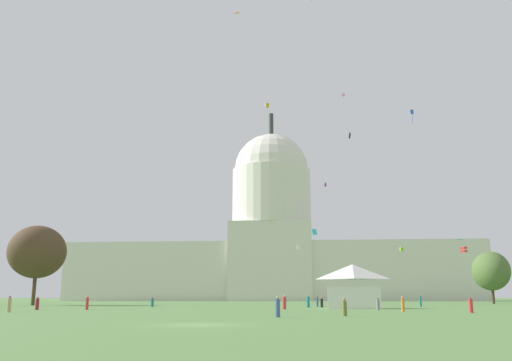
{
  "coord_description": "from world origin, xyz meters",
  "views": [
    {
      "loc": [
        6.41,
        -32.45,
        1.68
      ],
      "look_at": [
        -5.38,
        96.09,
        29.32
      ],
      "focal_mm": 37.88,
      "sensor_mm": 36.0,
      "label": 1
    }
  ],
  "objects_px": {
    "person_red_back_right": "(284,303)",
    "kite_pink_high": "(343,96)",
    "tree_east_far": "(491,271)",
    "kite_magenta_high": "(310,0)",
    "person_black_edge_west": "(322,303)",
    "kite_orange_high": "(238,16)",
    "person_teal_edge_east": "(152,302)",
    "person_tan_mid_right": "(9,305)",
    "kite_violet_mid": "(325,185)",
    "tree_west_mid": "(37,252)",
    "person_denim_aisle_center": "(317,302)",
    "person_maroon_mid_center": "(37,304)",
    "person_grey_front_right": "(378,304)",
    "kite_lime_low": "(402,249)",
    "kite_cyan_low": "(314,233)",
    "capitol_building": "(272,245)",
    "kite_black_mid": "(350,136)",
    "kite_blue_mid": "(412,113)",
    "kite_turquoise_low": "(458,241)",
    "person_red_lawn_far_left": "(87,303)",
    "person_denim_deep_crowd": "(278,308)",
    "person_olive_near_tree_east": "(344,308)",
    "person_orange_near_tree_west": "(403,305)",
    "kite_white_low": "(299,247)",
    "person_teal_near_tent": "(421,301)",
    "kite_red_low": "(464,250)",
    "event_tent": "(353,286)",
    "person_red_front_left": "(471,306)"
  },
  "relations": [
    {
      "from": "kite_white_low",
      "to": "kite_violet_mid",
      "type": "relative_size",
      "value": 1.27
    },
    {
      "from": "person_black_edge_west",
      "to": "kite_orange_high",
      "type": "bearing_deg",
      "value": -158.51
    },
    {
      "from": "kite_white_low",
      "to": "capitol_building",
      "type": "bearing_deg",
      "value": -76.4
    },
    {
      "from": "person_red_lawn_far_left",
      "to": "kite_red_low",
      "type": "distance_m",
      "value": 59.63
    },
    {
      "from": "person_red_back_right",
      "to": "kite_cyan_low",
      "type": "bearing_deg",
      "value": 89.03
    },
    {
      "from": "kite_violet_mid",
      "to": "tree_west_mid",
      "type": "bearing_deg",
      "value": 10.72
    },
    {
      "from": "kite_turquoise_low",
      "to": "kite_violet_mid",
      "type": "bearing_deg",
      "value": -112.74
    },
    {
      "from": "person_tan_mid_right",
      "to": "kite_turquoise_low",
      "type": "relative_size",
      "value": 1.09
    },
    {
      "from": "person_red_back_right",
      "to": "kite_cyan_low",
      "type": "height_order",
      "value": "kite_cyan_low"
    },
    {
      "from": "person_denim_aisle_center",
      "to": "tree_east_far",
      "type": "bearing_deg",
      "value": -162.25
    },
    {
      "from": "person_olive_near_tree_east",
      "to": "kite_cyan_low",
      "type": "height_order",
      "value": "kite_cyan_low"
    },
    {
      "from": "person_maroon_mid_center",
      "to": "kite_violet_mid",
      "type": "relative_size",
      "value": 1.94
    },
    {
      "from": "person_teal_edge_east",
      "to": "kite_turquoise_low",
      "type": "distance_m",
      "value": 61.74
    },
    {
      "from": "kite_magenta_high",
      "to": "tree_west_mid",
      "type": "bearing_deg",
      "value": -147.48
    },
    {
      "from": "person_olive_near_tree_east",
      "to": "kite_lime_low",
      "type": "relative_size",
      "value": 1.38
    },
    {
      "from": "person_grey_front_right",
      "to": "kite_lime_low",
      "type": "height_order",
      "value": "kite_lime_low"
    },
    {
      "from": "person_teal_edge_east",
      "to": "person_tan_mid_right",
      "type": "distance_m",
      "value": 30.72
    },
    {
      "from": "person_denim_aisle_center",
      "to": "person_maroon_mid_center",
      "type": "bearing_deg",
      "value": 11.16
    },
    {
      "from": "person_orange_near_tree_west",
      "to": "kite_magenta_high",
      "type": "bearing_deg",
      "value": 81.13
    },
    {
      "from": "person_teal_near_tent",
      "to": "kite_orange_high",
      "type": "xyz_separation_m",
      "value": [
        -30.66,
        7.03,
        55.52
      ]
    },
    {
      "from": "person_teal_near_tent",
      "to": "person_black_edge_west",
      "type": "height_order",
      "value": "person_teal_near_tent"
    },
    {
      "from": "person_teal_edge_east",
      "to": "kite_turquoise_low",
      "type": "bearing_deg",
      "value": -113.83
    },
    {
      "from": "person_orange_near_tree_west",
      "to": "kite_pink_high",
      "type": "height_order",
      "value": "kite_pink_high"
    },
    {
      "from": "person_red_lawn_far_left",
      "to": "kite_blue_mid",
      "type": "height_order",
      "value": "kite_blue_mid"
    },
    {
      "from": "kite_blue_mid",
      "to": "kite_turquoise_low",
      "type": "relative_size",
      "value": 1.71
    },
    {
      "from": "person_denim_deep_crowd",
      "to": "person_black_edge_west",
      "type": "relative_size",
      "value": 1.1
    },
    {
      "from": "person_denim_deep_crowd",
      "to": "kite_violet_mid",
      "type": "xyz_separation_m",
      "value": [
        6.56,
        62.78,
        22.88
      ]
    },
    {
      "from": "person_maroon_mid_center",
      "to": "person_tan_mid_right",
      "type": "xyz_separation_m",
      "value": [
        2.01,
        -9.99,
        0.07
      ]
    },
    {
      "from": "person_maroon_mid_center",
      "to": "person_black_edge_west",
      "type": "distance_m",
      "value": 39.53
    },
    {
      "from": "tree_east_far",
      "to": "kite_pink_high",
      "type": "height_order",
      "value": "kite_pink_high"
    },
    {
      "from": "person_orange_near_tree_west",
      "to": "kite_pink_high",
      "type": "relative_size",
      "value": 0.49
    },
    {
      "from": "tree_east_far",
      "to": "kite_magenta_high",
      "type": "bearing_deg",
      "value": -132.19
    },
    {
      "from": "person_teal_near_tent",
      "to": "kite_pink_high",
      "type": "distance_m",
      "value": 64.0
    },
    {
      "from": "tree_west_mid",
      "to": "kite_magenta_high",
      "type": "height_order",
      "value": "kite_magenta_high"
    },
    {
      "from": "person_red_back_right",
      "to": "kite_pink_high",
      "type": "relative_size",
      "value": 0.54
    },
    {
      "from": "tree_east_far",
      "to": "tree_west_mid",
      "type": "distance_m",
      "value": 93.67
    },
    {
      "from": "person_teal_near_tent",
      "to": "person_orange_near_tree_west",
      "type": "distance_m",
      "value": 30.78
    },
    {
      "from": "person_grey_front_right",
      "to": "kite_lime_low",
      "type": "distance_m",
      "value": 89.26
    },
    {
      "from": "event_tent",
      "to": "person_red_front_left",
      "type": "height_order",
      "value": "event_tent"
    },
    {
      "from": "person_denim_deep_crowd",
      "to": "person_red_lawn_far_left",
      "type": "bearing_deg",
      "value": -102.26
    },
    {
      "from": "event_tent",
      "to": "tree_west_mid",
      "type": "distance_m",
      "value": 59.06
    },
    {
      "from": "kite_orange_high",
      "to": "capitol_building",
      "type": "bearing_deg",
      "value": -63.49
    },
    {
      "from": "tree_west_mid",
      "to": "kite_pink_high",
      "type": "xyz_separation_m",
      "value": [
        59.35,
        34.08,
        41.16
      ]
    },
    {
      "from": "person_grey_front_right",
      "to": "kite_orange_high",
      "type": "relative_size",
      "value": 1.12
    },
    {
      "from": "person_maroon_mid_center",
      "to": "person_black_edge_west",
      "type": "xyz_separation_m",
      "value": [
        35.19,
        18.01,
        -0.02
      ]
    },
    {
      "from": "kite_blue_mid",
      "to": "kite_black_mid",
      "type": "bearing_deg",
      "value": 61.38
    },
    {
      "from": "tree_west_mid",
      "to": "person_denim_aisle_center",
      "type": "relative_size",
      "value": 9.02
    },
    {
      "from": "kite_violet_mid",
      "to": "kite_red_low",
      "type": "relative_size",
      "value": 0.7
    },
    {
      "from": "person_teal_edge_east",
      "to": "person_red_front_left",
      "type": "xyz_separation_m",
      "value": [
        40.75,
        -27.34,
        0.04
      ]
    },
    {
      "from": "kite_black_mid",
      "to": "tree_east_far",
      "type": "bearing_deg",
      "value": 30.19
    }
  ]
}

